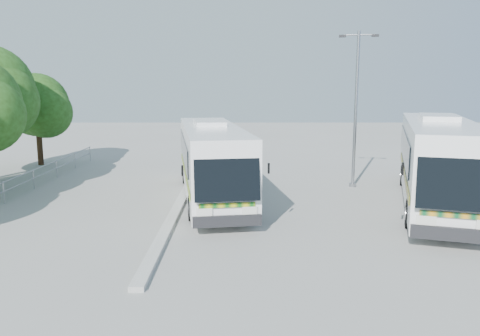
{
  "coord_description": "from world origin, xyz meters",
  "views": [
    {
      "loc": [
        0.26,
        -16.91,
        5.05
      ],
      "look_at": [
        0.31,
        2.14,
        1.73
      ],
      "focal_mm": 35.0,
      "sensor_mm": 36.0,
      "label": 1
    }
  ],
  "objects_px": {
    "coach_main": "(211,159)",
    "lamppost": "(356,103)",
    "tree_far_e": "(38,105)",
    "coach_adjacent": "(438,159)"
  },
  "relations": [
    {
      "from": "coach_main",
      "to": "lamppost",
      "type": "xyz_separation_m",
      "value": [
        7.08,
        2.24,
        2.46
      ]
    },
    {
      "from": "tree_far_e",
      "to": "coach_main",
      "type": "xyz_separation_m",
      "value": [
        11.63,
        -9.06,
        -2.08
      ]
    },
    {
      "from": "coach_main",
      "to": "lamppost",
      "type": "bearing_deg",
      "value": 9.06
    },
    {
      "from": "coach_adjacent",
      "to": "lamppost",
      "type": "relative_size",
      "value": 1.71
    },
    {
      "from": "tree_far_e",
      "to": "coach_main",
      "type": "height_order",
      "value": "tree_far_e"
    },
    {
      "from": "tree_far_e",
      "to": "coach_adjacent",
      "type": "bearing_deg",
      "value": -25.81
    },
    {
      "from": "lamppost",
      "to": "coach_main",
      "type": "bearing_deg",
      "value": -152.67
    },
    {
      "from": "tree_far_e",
      "to": "coach_adjacent",
      "type": "height_order",
      "value": "tree_far_e"
    },
    {
      "from": "coach_main",
      "to": "coach_adjacent",
      "type": "xyz_separation_m",
      "value": [
        9.82,
        -1.32,
        0.18
      ]
    },
    {
      "from": "tree_far_e",
      "to": "lamppost",
      "type": "relative_size",
      "value": 0.77
    }
  ]
}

